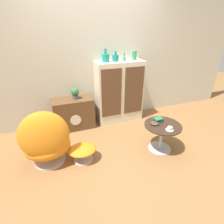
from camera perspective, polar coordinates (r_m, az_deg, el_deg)
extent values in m
plane|color=olive|center=(2.76, 2.87, -14.74)|extent=(12.00, 12.00, 0.00)
cube|color=beige|center=(3.41, -5.90, 17.79)|extent=(6.40, 0.06, 2.60)
cube|color=beige|center=(3.52, 2.39, 6.55)|extent=(0.92, 0.36, 1.22)
cube|color=brown|center=(3.26, -0.14, 6.00)|extent=(0.39, 0.01, 0.92)
cube|color=brown|center=(3.44, 7.19, 6.89)|extent=(0.39, 0.01, 0.92)
cube|color=brown|center=(3.42, -12.34, -0.43)|extent=(0.74, 0.39, 0.59)
cylinder|color=beige|center=(3.27, -11.73, -2.66)|extent=(0.20, 0.01, 0.20)
cylinder|color=#B7B7BC|center=(2.86, -19.45, -14.47)|extent=(0.44, 0.44, 0.02)
cylinder|color=#B7B7BC|center=(2.83, -19.63, -13.57)|extent=(0.06, 0.06, 0.09)
ellipsoid|color=orange|center=(2.71, -20.29, -10.31)|extent=(0.67, 0.57, 0.31)
ellipsoid|color=orange|center=(2.47, -21.27, -7.16)|extent=(0.67, 0.43, 0.69)
cylinder|color=#B7B7BC|center=(2.76, -9.32, -14.98)|extent=(0.28, 0.28, 0.02)
cylinder|color=#B7B7BC|center=(2.71, -9.43, -13.80)|extent=(0.04, 0.04, 0.13)
ellipsoid|color=orange|center=(2.64, -9.62, -11.99)|extent=(0.41, 0.35, 0.09)
cylinder|color=#B7B7BC|center=(3.02, 15.22, -11.35)|extent=(0.36, 0.36, 0.02)
cylinder|color=#B7B7BC|center=(2.89, 15.74, -7.92)|extent=(0.04, 0.04, 0.42)
cylinder|color=#332319|center=(2.78, 16.30, -4.21)|extent=(0.56, 0.56, 0.02)
cylinder|color=teal|center=(3.25, -2.15, 17.22)|extent=(0.13, 0.13, 0.14)
cylinder|color=teal|center=(3.24, -2.19, 19.21)|extent=(0.04, 0.04, 0.09)
cylinder|color=#147A75|center=(3.32, 1.14, 17.17)|extent=(0.12, 0.12, 0.11)
cylinder|color=#147A75|center=(3.30, 1.16, 18.70)|extent=(0.04, 0.04, 0.07)
ellipsoid|color=#2D8E6B|center=(3.39, 4.00, 16.98)|extent=(0.07, 0.07, 0.07)
cylinder|color=#2D8E6B|center=(3.38, 4.04, 18.16)|extent=(0.02, 0.02, 0.08)
cylinder|color=#2D8E6B|center=(3.47, 7.27, 17.85)|extent=(0.09, 0.09, 0.17)
cylinder|color=#4C4C51|center=(3.29, -11.85, 4.91)|extent=(0.11, 0.11, 0.07)
sphere|color=#2D6638|center=(3.26, -12.01, 6.51)|extent=(0.14, 0.14, 0.14)
cylinder|color=silver|center=(2.67, 18.27, -5.55)|extent=(0.11, 0.11, 0.01)
cylinder|color=silver|center=(2.66, 18.34, -5.14)|extent=(0.07, 0.07, 0.05)
cube|color=#1E478C|center=(2.84, 14.87, -2.89)|extent=(0.13, 0.10, 0.02)
cube|color=black|center=(2.83, 14.89, -2.46)|extent=(0.14, 0.11, 0.02)
cube|color=#237038|center=(2.82, 14.87, -2.17)|extent=(0.14, 0.11, 0.02)
ellipsoid|color=#4C3828|center=(2.75, 13.76, -3.56)|extent=(0.13, 0.13, 0.04)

